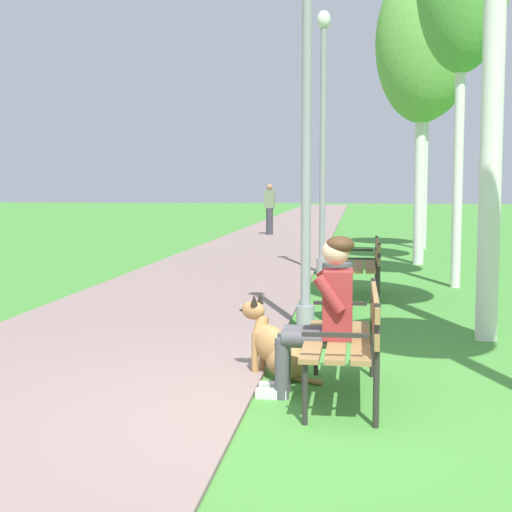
{
  "coord_description": "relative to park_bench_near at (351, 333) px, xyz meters",
  "views": [
    {
      "loc": [
        0.58,
        -5.15,
        1.64
      ],
      "look_at": [
        -0.46,
        2.62,
        0.9
      ],
      "focal_mm": 53.5,
      "sensor_mm": 36.0,
      "label": 1
    }
  ],
  "objects": [
    {
      "name": "ground_plane",
      "position": [
        -0.53,
        -0.62,
        -0.51
      ],
      "size": [
        120.0,
        120.0,
        0.0
      ],
      "primitive_type": "plane",
      "color": "#478E38"
    },
    {
      "name": "paved_path",
      "position": [
        -2.41,
        23.38,
        -0.49
      ],
      "size": [
        3.34,
        60.0,
        0.04
      ],
      "primitive_type": "cube",
      "color": "gray",
      "rests_on": "ground"
    },
    {
      "name": "park_bench_near",
      "position": [
        0.0,
        0.0,
        0.0
      ],
      "size": [
        0.55,
        1.5,
        0.85
      ],
      "color": "olive",
      "rests_on": "ground"
    },
    {
      "name": "park_bench_mid",
      "position": [
        0.15,
        5.32,
        0.0
      ],
      "size": [
        0.55,
        1.5,
        0.85
      ],
      "color": "olive",
      "rests_on": "ground"
    },
    {
      "name": "person_seated_on_near_bench",
      "position": [
        -0.21,
        0.02,
        0.17
      ],
      "size": [
        0.74,
        0.49,
        1.25
      ],
      "color": "#4C4C51",
      "rests_on": "ground"
    },
    {
      "name": "dog_shepherd",
      "position": [
        -0.63,
        0.53,
        -0.25
      ],
      "size": [
        0.77,
        0.48,
        0.71
      ],
      "color": "#B27F47",
      "rests_on": "ground"
    },
    {
      "name": "lamp_post_near",
      "position": [
        -0.52,
        2.58,
        1.67
      ],
      "size": [
        0.24,
        0.24,
        4.22
      ],
      "color": "gray",
      "rests_on": "ground"
    },
    {
      "name": "lamp_post_mid",
      "position": [
        -0.59,
        7.98,
        1.91
      ],
      "size": [
        0.24,
        0.24,
        4.68
      ],
      "color": "gray",
      "rests_on": "ground"
    },
    {
      "name": "birch_tree_fourth",
      "position": [
        1.28,
        10.1,
        3.9
      ],
      "size": [
        1.87,
        1.66,
        6.06
      ],
      "color": "silver",
      "rests_on": "ground"
    },
    {
      "name": "birch_tree_fifth",
      "position": [
        1.68,
        13.82,
        3.84
      ],
      "size": [
        1.88,
        1.92,
        5.54
      ],
      "color": "silver",
      "rests_on": "ground"
    },
    {
      "name": "litter_bin",
      "position": [
        -0.19,
        3.37,
        -0.16
      ],
      "size": [
        0.36,
        0.36,
        0.7
      ],
      "primitive_type": "cylinder",
      "color": "#515156",
      "rests_on": "ground"
    },
    {
      "name": "pedestrian_distant",
      "position": [
        -2.74,
        18.26,
        0.33
      ],
      "size": [
        0.32,
        0.22,
        1.65
      ],
      "color": "#383842",
      "rests_on": "ground"
    }
  ]
}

